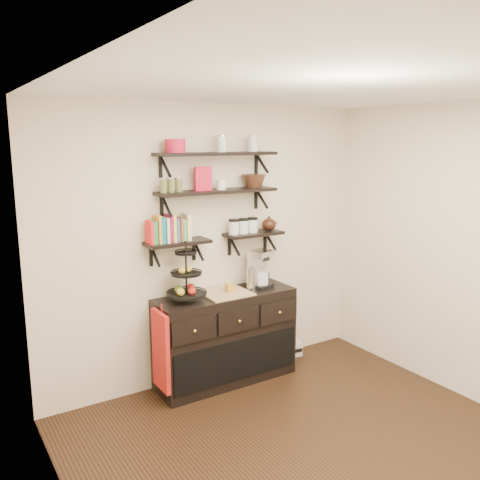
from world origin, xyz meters
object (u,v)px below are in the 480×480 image
object	(u,v)px
sideboard	(226,337)
radio	(288,349)
fruit_stand	(187,281)
coffee_maker	(259,269)

from	to	relation	value
sideboard	radio	size ratio (longest dim) A/B	4.51
sideboard	radio	xyz separation A→B (m)	(0.88, 0.13, -0.37)
sideboard	fruit_stand	xyz separation A→B (m)	(-0.41, 0.00, 0.63)
fruit_stand	radio	size ratio (longest dim) A/B	1.74
coffee_maker	fruit_stand	bearing A→B (deg)	165.75
sideboard	radio	distance (m)	0.96
fruit_stand	radio	world-z (taller)	fruit_stand
sideboard	fruit_stand	bearing A→B (deg)	179.43
sideboard	fruit_stand	world-z (taller)	fruit_stand
fruit_stand	radio	distance (m)	1.64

